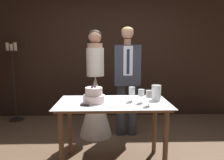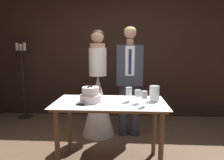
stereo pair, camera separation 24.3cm
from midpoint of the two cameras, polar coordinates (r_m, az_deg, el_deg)
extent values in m
cube|color=black|center=(4.25, 3.57, 8.15)|extent=(5.46, 0.12, 2.75)
cylinder|color=brown|center=(2.39, -12.49, -17.30)|extent=(0.06, 0.06, 0.75)
cylinder|color=brown|center=(2.37, 16.87, -17.71)|extent=(0.06, 0.06, 0.75)
cylinder|color=brown|center=(2.84, -9.63, -12.87)|extent=(0.06, 0.06, 0.75)
cylinder|color=brown|center=(2.82, 14.42, -13.16)|extent=(0.06, 0.06, 0.75)
cube|color=brown|center=(2.40, 2.30, -6.84)|extent=(1.27, 0.63, 0.03)
cube|color=white|center=(2.40, 2.31, -6.37)|extent=(1.33, 0.69, 0.01)
cylinder|color=beige|center=(2.38, -3.20, -5.30)|extent=(0.26, 0.26, 0.09)
cylinder|color=beige|center=(2.36, -3.22, -3.16)|extent=(0.20, 0.20, 0.09)
sphere|color=#2D1933|center=(2.34, -2.87, -1.86)|extent=(0.02, 0.02, 0.02)
sphere|color=#2D1933|center=(2.36, -3.46, -1.77)|extent=(0.02, 0.02, 0.02)
sphere|color=#2D1933|center=(2.30, -3.83, -2.05)|extent=(0.02, 0.02, 0.02)
cube|color=silver|center=(2.19, -0.88, -7.66)|extent=(0.32, 0.08, 0.00)
cylinder|color=black|center=(2.25, -6.04, -7.02)|extent=(0.10, 0.04, 0.02)
cylinder|color=silver|center=(2.36, 10.32, -6.62)|extent=(0.07, 0.07, 0.00)
cylinder|color=silver|center=(2.35, 10.35, -5.62)|extent=(0.01, 0.01, 0.08)
cylinder|color=silver|center=(2.33, 10.40, -3.74)|extent=(0.07, 0.07, 0.08)
cylinder|color=maroon|center=(2.34, 10.38, -4.33)|extent=(0.06, 0.06, 0.03)
cylinder|color=silver|center=(2.42, 7.71, -6.15)|extent=(0.07, 0.07, 0.00)
cylinder|color=silver|center=(2.41, 7.73, -5.17)|extent=(0.01, 0.01, 0.08)
cylinder|color=silver|center=(2.39, 7.77, -3.17)|extent=(0.07, 0.07, 0.09)
cylinder|color=silver|center=(2.25, 12.26, -7.43)|extent=(0.06, 0.06, 0.00)
cylinder|color=silver|center=(2.24, 12.30, -6.28)|extent=(0.01, 0.01, 0.09)
cylinder|color=silver|center=(2.22, 12.37, -4.15)|extent=(0.07, 0.07, 0.08)
cylinder|color=maroon|center=(2.23, 12.35, -4.88)|extent=(0.06, 0.06, 0.02)
cylinder|color=silver|center=(2.49, 14.77, -3.79)|extent=(0.12, 0.12, 0.19)
cylinder|color=beige|center=(2.50, 14.72, -4.94)|extent=(0.05, 0.05, 0.08)
sphere|color=#F9CC4C|center=(2.49, 14.77, -3.73)|extent=(0.02, 0.02, 0.02)
cone|color=white|center=(3.33, -1.89, -7.29)|extent=(0.54, 0.54, 1.00)
cylinder|color=white|center=(3.21, -1.95, 5.18)|extent=(0.28, 0.28, 0.45)
cylinder|color=tan|center=(3.20, -1.98, 9.79)|extent=(0.24, 0.24, 0.07)
sphere|color=tan|center=(3.21, -1.99, 12.24)|extent=(0.21, 0.21, 0.21)
ellipsoid|color=black|center=(3.22, -1.97, 12.77)|extent=(0.21, 0.21, 0.15)
cylinder|color=#333847|center=(3.34, 5.41, -8.59)|extent=(0.15, 0.15, 0.85)
cylinder|color=#333847|center=(3.35, 8.58, -8.59)|extent=(0.15, 0.15, 0.85)
cube|color=#333847|center=(3.20, 7.24, 4.18)|extent=(0.41, 0.24, 0.64)
cube|color=white|center=(3.08, 7.42, 5.42)|extent=(0.14, 0.01, 0.46)
cube|color=navy|center=(3.07, 7.43, 5.17)|extent=(0.04, 0.01, 0.38)
cylinder|color=tan|center=(3.20, 7.37, 10.71)|extent=(0.11, 0.11, 0.09)
sphere|color=tan|center=(3.20, 7.42, 13.24)|extent=(0.19, 0.19, 0.19)
ellipsoid|color=#D6B770|center=(3.22, 7.42, 13.81)|extent=(0.19, 0.19, 0.12)
cylinder|color=black|center=(4.60, -22.10, -9.72)|extent=(0.28, 0.28, 0.02)
cylinder|color=black|center=(4.44, -22.61, -1.22)|extent=(0.03, 0.03, 1.36)
cylinder|color=black|center=(4.38, -23.13, 7.65)|extent=(0.22, 0.22, 0.01)
cylinder|color=beige|center=(4.42, -24.08, 8.68)|extent=(0.06, 0.06, 0.15)
cylinder|color=beige|center=(4.38, -23.19, 8.57)|extent=(0.06, 0.06, 0.13)
cylinder|color=beige|center=(4.35, -22.31, 8.81)|extent=(0.06, 0.06, 0.16)
camera|label=1|loc=(0.12, -87.50, 0.38)|focal=32.00mm
camera|label=2|loc=(0.12, 92.50, -0.38)|focal=32.00mm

